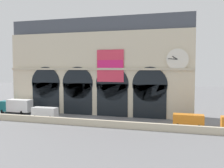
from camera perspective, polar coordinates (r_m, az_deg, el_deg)
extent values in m
plane|color=slate|center=(51.20, -5.85, -7.97)|extent=(200.00, 200.00, 0.00)
cube|color=beige|center=(46.72, -8.12, -8.36)|extent=(90.00, 0.70, 1.22)
cube|color=beige|center=(57.26, -3.02, 2.34)|extent=(41.10, 5.22, 17.94)
cube|color=#424751|center=(58.25, -2.96, 12.80)|extent=(41.10, 4.62, 3.20)
cube|color=black|center=(60.30, -14.56, -2.96)|extent=(6.76, 0.20, 6.93)
cylinder|color=black|center=(60.00, -14.62, 0.33)|extent=(7.11, 0.20, 7.11)
cube|color=black|center=(56.66, -7.68, -3.30)|extent=(6.76, 0.20, 6.93)
cylinder|color=black|center=(56.35, -7.71, 0.20)|extent=(7.11, 0.20, 7.11)
cube|color=black|center=(53.94, 0.02, -3.62)|extent=(6.76, 0.20, 6.93)
cylinder|color=black|center=(53.61, 0.02, 0.06)|extent=(7.11, 0.20, 7.11)
cube|color=black|center=(52.29, 8.38, -3.89)|extent=(6.76, 0.20, 6.93)
cylinder|color=black|center=(51.95, 8.42, -0.10)|extent=(7.11, 0.20, 7.11)
cylinder|color=beige|center=(51.29, 14.42, 5.35)|extent=(4.51, 0.25, 4.51)
cylinder|color=silver|center=(51.17, 14.41, 5.36)|extent=(4.18, 0.06, 4.18)
cube|color=black|center=(51.14, 13.87, 5.71)|extent=(1.06, 0.04, 0.74)
cube|color=black|center=(51.13, 13.42, 5.46)|extent=(1.78, 0.04, 0.27)
cube|color=#D8334C|center=(53.49, -0.41, 4.08)|extent=(5.83, 0.12, 6.75)
cube|color=#DB1E66|center=(53.42, -0.43, 4.47)|extent=(5.60, 0.04, 1.71)
cube|color=#C0B49A|center=(54.65, -3.99, 3.37)|extent=(41.10, 0.50, 0.44)
cube|color=#19727A|center=(63.58, -22.66, -4.51)|extent=(2.00, 2.30, 2.30)
cube|color=white|center=(61.27, -19.94, -4.55)|extent=(5.50, 2.30, 2.70)
cylinder|color=black|center=(63.02, -23.30, -5.65)|extent=(0.28, 0.84, 0.84)
cylinder|color=black|center=(64.60, -22.13, -5.40)|extent=(0.28, 0.84, 0.84)
cylinder|color=black|center=(59.92, -19.53, -6.04)|extent=(0.28, 0.84, 0.84)
cylinder|color=black|center=(61.59, -18.39, -5.75)|extent=(0.28, 0.84, 0.84)
cube|color=white|center=(54.18, -14.77, -6.06)|extent=(5.20, 2.00, 1.86)
cylinder|color=black|center=(54.53, -16.85, -7.02)|extent=(0.28, 0.68, 0.68)
cylinder|color=black|center=(56.01, -15.84, -6.72)|extent=(0.28, 0.68, 0.68)
cylinder|color=black|center=(52.70, -13.61, -7.34)|extent=(0.28, 0.68, 0.68)
cylinder|color=black|center=(54.23, -12.65, -7.01)|extent=(0.28, 0.68, 0.68)
cube|color=orange|center=(46.82, 16.70, -7.63)|extent=(5.20, 2.00, 1.86)
cylinder|color=black|center=(46.15, 14.46, -8.94)|extent=(0.28, 0.68, 0.68)
cylinder|color=black|center=(47.90, 14.53, -8.47)|extent=(0.28, 0.68, 0.68)
cylinder|color=black|center=(46.18, 18.90, -9.01)|extent=(0.28, 0.68, 0.68)
cylinder|color=black|center=(47.93, 18.81, -8.54)|extent=(0.28, 0.68, 0.68)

